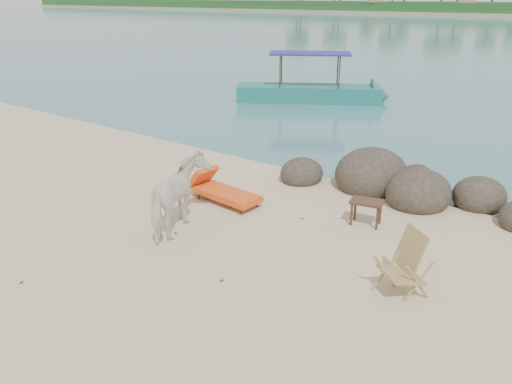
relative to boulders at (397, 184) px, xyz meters
The scene contains 7 objects.
boulders is the anchor object (origin of this frame).
cow 5.63m from the boulders, 120.44° to the right, with size 0.85×1.86×1.57m, color white.
side_table 2.22m from the boulders, 85.19° to the right, with size 0.69×0.44×0.56m, color #342314, non-canonical shape.
lounge_chair 4.32m from the boulders, 134.61° to the right, with size 2.14×0.75×0.64m, color #F0541C, non-canonical shape.
deck_chair 4.77m from the boulders, 67.35° to the right, with size 0.68×0.74×1.06m, color #9E794F, non-canonical shape.
boat_near 12.32m from the boulders, 131.55° to the left, with size 7.59×1.71×3.68m, color #1D7069, non-canonical shape.
dead_leaves 6.05m from the boulders, 103.66° to the right, with size 8.46×6.57×0.00m.
Camera 1 is at (5.19, -5.54, 4.72)m, focal length 35.00 mm.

